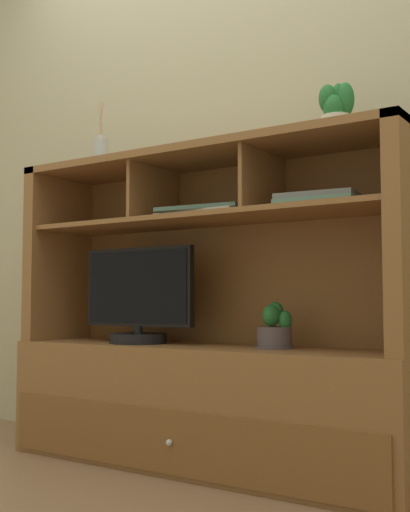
{
  "coord_description": "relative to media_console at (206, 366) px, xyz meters",
  "views": [
    {
      "loc": [
        1.42,
        -2.15,
        0.65
      ],
      "look_at": [
        0.0,
        0.0,
        0.82
      ],
      "focal_mm": 45.65,
      "sensor_mm": 36.0,
      "label": 1
    }
  ],
  "objects": [
    {
      "name": "potted_orchid",
      "position": [
        0.3,
        0.01,
        0.15
      ],
      "size": [
        0.15,
        0.15,
        0.17
      ],
      "color": "#504449",
      "rests_on": "media_console"
    },
    {
      "name": "media_console",
      "position": [
        0.0,
        0.0,
        0.0
      ],
      "size": [
        1.68,
        0.46,
        1.24
      ],
      "color": "brown",
      "rests_on": "ground"
    },
    {
      "name": "magazine_stack_left",
      "position": [
        0.51,
        -0.04,
        0.61
      ],
      "size": [
        0.31,
        0.29,
        0.04
      ],
      "color": "slate",
      "rests_on": "media_console"
    },
    {
      "name": "tv_monitor",
      "position": [
        -0.31,
        -0.05,
        0.26
      ],
      "size": [
        0.54,
        0.24,
        0.4
      ],
      "color": "black",
      "rests_on": "media_console"
    },
    {
      "name": "diffuser_bottle",
      "position": [
        -0.55,
        -0.03,
        0.92
      ],
      "size": [
        0.07,
        0.07,
        0.29
      ],
      "color": "#ABB4B3",
      "rests_on": "media_console"
    },
    {
      "name": "magazine_stack_centre",
      "position": [
        0.01,
        -0.01,
        0.61
      ],
      "size": [
        0.39,
        0.28,
        0.03
      ],
      "color": "beige",
      "rests_on": "media_console"
    },
    {
      "name": "potted_succulent",
      "position": [
        0.55,
        0.02,
        0.95
      ],
      "size": [
        0.13,
        0.12,
        0.2
      ],
      "color": "silver",
      "rests_on": "media_console"
    },
    {
      "name": "back_wall",
      "position": [
        0.0,
        0.24,
        1.01
      ],
      "size": [
        6.0,
        0.02,
        2.8
      ],
      "primitive_type": "cube",
      "color": "#B1AA87",
      "rests_on": "ground"
    },
    {
      "name": "floor_plane",
      "position": [
        0.0,
        -0.01,
        -0.4
      ],
      "size": [
        6.0,
        6.0,
        0.02
      ],
      "primitive_type": "cube",
      "color": "#8C694A",
      "rests_on": "ground"
    }
  ]
}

